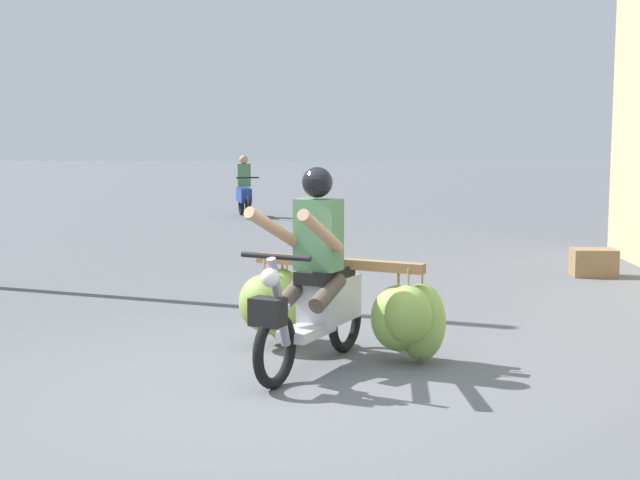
% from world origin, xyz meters
% --- Properties ---
extents(ground_plane, '(120.00, 120.00, 0.00)m').
position_xyz_m(ground_plane, '(0.00, 0.00, 0.00)').
color(ground_plane, '#56595E').
extents(motorbike_main_loaded, '(1.83, 1.98, 1.58)m').
position_xyz_m(motorbike_main_loaded, '(0.40, 1.09, 0.47)').
color(motorbike_main_loaded, black).
rests_on(motorbike_main_loaded, ground).
extents(motorbike_distant_ahead_left, '(0.66, 1.58, 1.40)m').
position_xyz_m(motorbike_distant_ahead_left, '(-2.13, 13.71, 0.57)').
color(motorbike_distant_ahead_left, black).
rests_on(motorbike_distant_ahead_left, ground).
extents(produce_crate, '(0.56, 0.40, 0.36)m').
position_xyz_m(produce_crate, '(3.65, 5.52, 0.18)').
color(produce_crate, olive).
rests_on(produce_crate, ground).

